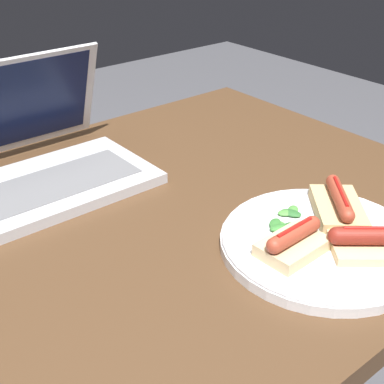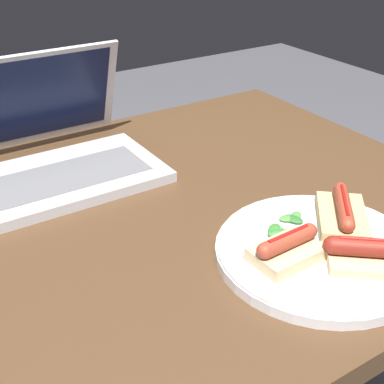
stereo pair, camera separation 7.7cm
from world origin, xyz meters
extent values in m
cube|color=#4C331E|center=(0.00, 0.00, 0.73)|extent=(1.14, 0.77, 0.04)
cylinder|color=#4C331E|center=(0.48, 0.30, 0.35)|extent=(0.06, 0.06, 0.71)
cube|color=#B7B7BC|center=(-0.02, 0.17, 0.75)|extent=(0.32, 0.20, 0.02)
cube|color=slate|center=(-0.02, 0.16, 0.76)|extent=(0.26, 0.11, 0.00)
cube|color=#B7B7BC|center=(-0.02, 0.31, 0.85)|extent=(0.32, 0.07, 0.18)
cube|color=#0C1433|center=(-0.02, 0.30, 0.86)|extent=(0.29, 0.06, 0.16)
cylinder|color=silver|center=(0.19, -0.22, 0.75)|extent=(0.28, 0.28, 0.02)
torus|color=silver|center=(0.19, -0.22, 0.76)|extent=(0.28, 0.28, 0.01)
cube|color=#D6B784|center=(0.13, -0.22, 0.77)|extent=(0.09, 0.07, 0.02)
cylinder|color=#9E3D28|center=(0.13, -0.22, 0.79)|extent=(0.08, 0.02, 0.02)
sphere|color=#9E3D28|center=(0.09, -0.22, 0.79)|extent=(0.02, 0.02, 0.02)
sphere|color=#9E3D28|center=(0.17, -0.21, 0.79)|extent=(0.02, 0.02, 0.02)
cylinder|color=red|center=(0.13, -0.22, 0.80)|extent=(0.07, 0.01, 0.00)
cube|color=#D6B784|center=(0.22, -0.28, 0.77)|extent=(0.13, 0.12, 0.01)
cylinder|color=maroon|center=(0.22, -0.28, 0.79)|extent=(0.09, 0.08, 0.02)
sphere|color=maroon|center=(0.18, -0.25, 0.79)|extent=(0.02, 0.02, 0.02)
cylinder|color=red|center=(0.22, -0.28, 0.80)|extent=(0.07, 0.06, 0.01)
cube|color=tan|center=(0.26, -0.19, 0.77)|extent=(0.13, 0.13, 0.02)
cylinder|color=#9E3D28|center=(0.26, -0.19, 0.79)|extent=(0.08, 0.09, 0.02)
sphere|color=#9E3D28|center=(0.29, -0.16, 0.79)|extent=(0.02, 0.02, 0.02)
sphere|color=#9E3D28|center=(0.22, -0.23, 0.79)|extent=(0.02, 0.02, 0.02)
cylinder|color=red|center=(0.26, -0.19, 0.80)|extent=(0.06, 0.07, 0.01)
ellipsoid|color=#4C8E3D|center=(0.21, -0.15, 0.76)|extent=(0.03, 0.03, 0.01)
ellipsoid|color=#4C8E3D|center=(0.18, -0.19, 0.76)|extent=(0.03, 0.03, 0.01)
ellipsoid|color=#4C8E3D|center=(0.17, -0.16, 0.76)|extent=(0.02, 0.02, 0.01)
ellipsoid|color=#387A33|center=(0.16, -0.17, 0.76)|extent=(0.03, 0.03, 0.01)
ellipsoid|color=#2D662D|center=(0.20, -0.15, 0.76)|extent=(0.03, 0.04, 0.01)
ellipsoid|color=#2D662D|center=(0.20, -0.15, 0.76)|extent=(0.02, 0.02, 0.00)
ellipsoid|color=#4C8E3D|center=(0.20, -0.15, 0.76)|extent=(0.03, 0.03, 0.01)
ellipsoid|color=#387A33|center=(0.16, -0.16, 0.76)|extent=(0.03, 0.03, 0.01)
ellipsoid|color=#2D662D|center=(0.18, -0.17, 0.76)|extent=(0.02, 0.02, 0.00)
ellipsoid|color=#4C8E3D|center=(0.19, -0.19, 0.76)|extent=(0.02, 0.02, 0.00)
camera|label=1|loc=(-0.34, -0.58, 1.18)|focal=50.00mm
camera|label=2|loc=(-0.28, -0.63, 1.18)|focal=50.00mm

